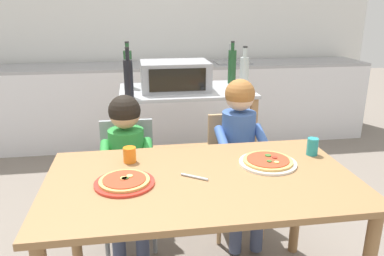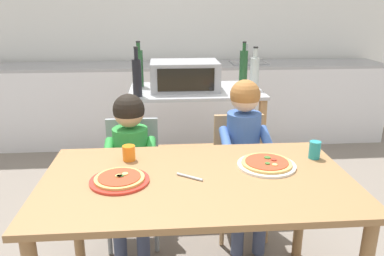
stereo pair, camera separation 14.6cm
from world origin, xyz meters
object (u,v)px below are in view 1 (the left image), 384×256
Objects in this scene: kitchen_island_cart at (186,124)px; pizza_plate_red_rimmed at (124,182)px; child_in_blue_striped_shirt at (240,142)px; bottle_squat_spirits at (244,72)px; child_in_green_shirt at (127,156)px; pizza_plate_white at (268,162)px; bottle_dark_olive_oil at (128,68)px; dining_chair_left at (128,174)px; dining_chair_right at (235,165)px; toaster_oven at (175,76)px; drinking_cup_teal at (312,147)px; bottle_clear_vinegar at (128,77)px; bottle_tall_green_wine at (232,66)px; serving_spoon at (194,177)px; dining_table at (201,195)px; drinking_cup_orange at (130,155)px.

kitchen_island_cart reaches higher than pizza_plate_red_rimmed.
child_in_blue_striped_shirt is at bearing 40.67° from pizza_plate_red_rimmed.
child_in_green_shirt is (-0.93, -0.69, -0.37)m from bottle_squat_spirits.
child_in_blue_striped_shirt is 0.51m from pizza_plate_white.
dining_chair_left is at bearing -91.82° from bottle_dark_olive_oil.
dining_chair_right reaches higher than pizza_plate_white.
toaster_oven is at bearing 58.20° from dining_chair_left.
toaster_oven reaches higher than pizza_plate_red_rimmed.
drinking_cup_teal is (0.08, -1.07, -0.23)m from bottle_squat_spirits.
bottle_clear_vinegar is at bearing 137.00° from drinking_cup_teal.
bottle_clear_vinegar is 0.98× the size of bottle_dark_olive_oil.
bottle_dark_olive_oil is 1.17m from dining_chair_right.
child_in_blue_striped_shirt is (-0.00, -0.12, 0.21)m from dining_chair_right.
kitchen_island_cart is 0.64m from bottle_tall_green_wine.
pizza_plate_red_rimmed is 0.33m from serving_spoon.
dining_chair_right is at bearing -110.60° from bottle_squat_spirits.
bottle_tall_green_wine is 0.44× the size of dining_chair_right.
bottle_tall_green_wine is at bearing 1.82° from bottle_dark_olive_oil.
bottle_dark_olive_oil is 0.98m from child_in_green_shirt.
bottle_tall_green_wine is 1.63m from dining_table.
pizza_plate_white is (0.26, -1.21, 0.16)m from kitchen_island_cart.
kitchen_island_cart is 0.88m from child_in_green_shirt.
drinking_cup_orange is 0.99m from drinking_cup_teal.
toaster_oven is 0.55m from bottle_squat_spirits.
toaster_oven is 1.34m from serving_spoon.
dining_table is at bearing -164.75° from pizza_plate_white.
bottle_clear_vinegar is 1.26m from pizza_plate_white.
child_in_green_shirt is 7.17× the size of serving_spoon.
bottle_squat_spirits reaches higher than child_in_blue_striped_shirt.
bottle_tall_green_wine is 1.62m from serving_spoon.
pizza_plate_red_rimmed is (-0.73, -0.74, 0.29)m from dining_chair_right.
bottle_clear_vinegar is 1.22m from dining_table.
bottle_squat_spirits is at bearing -12.49° from bottle_dark_olive_oil.
pizza_plate_red_rimmed is (-0.36, -0.02, 0.11)m from dining_table.
dining_table is at bearing -94.68° from kitchen_island_cart.
child_in_blue_striped_shirt is at bearing 27.55° from drinking_cup_orange.
toaster_oven is 0.91m from child_in_green_shirt.
bottle_squat_spirits is (0.91, -0.20, -0.02)m from bottle_dark_olive_oil.
bottle_squat_spirits is at bearing 69.40° from dining_chair_right.
drinking_cup_teal is 0.68× the size of serving_spoon.
child_in_blue_striped_shirt is (0.70, -0.86, -0.36)m from bottle_dark_olive_oil.
bottle_clear_vinegar reaches higher than bottle_tall_green_wine.
bottle_clear_vinegar is (-0.44, -0.21, 0.44)m from kitchen_island_cart.
bottle_squat_spirits is at bearing 48.43° from drinking_cup_orange.
dining_table is at bearing -73.08° from bottle_clear_vinegar.
bottle_squat_spirits is at bearing 94.32° from drinking_cup_teal.
bottle_dark_olive_oil is (-0.36, 0.15, 0.05)m from toaster_oven.
bottle_clear_vinegar is 0.92m from bottle_squat_spirits.
dining_table is 0.44m from drinking_cup_orange.
drinking_cup_orange is (-0.00, -0.87, -0.25)m from bottle_clear_vinegar.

